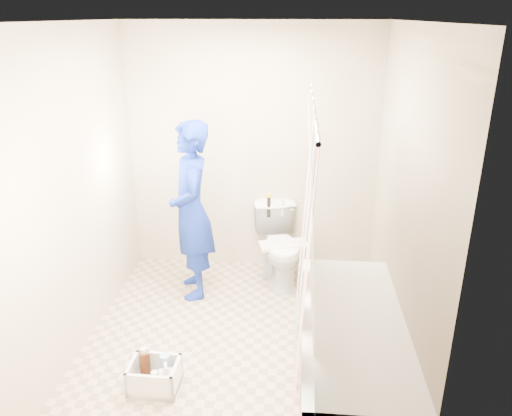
# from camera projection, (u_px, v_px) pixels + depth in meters

# --- Properties ---
(floor) EXTENTS (2.60, 2.60, 0.00)m
(floor) POSITION_uv_depth(u_px,v_px,m) (238.00, 337.00, 4.04)
(floor) COLOR tan
(floor) RESTS_ON ground
(ceiling) EXTENTS (2.40, 2.60, 0.02)m
(ceiling) POSITION_uv_depth(u_px,v_px,m) (233.00, 21.00, 3.17)
(ceiling) COLOR white
(ceiling) RESTS_ON wall_back
(wall_back) EXTENTS (2.40, 0.02, 2.40)m
(wall_back) POSITION_uv_depth(u_px,v_px,m) (252.00, 152.00, 4.81)
(wall_back) COLOR #C2B195
(wall_back) RESTS_ON ground
(wall_front) EXTENTS (2.40, 0.02, 2.40)m
(wall_front) POSITION_uv_depth(u_px,v_px,m) (202.00, 291.00, 2.40)
(wall_front) COLOR #C2B195
(wall_front) RESTS_ON ground
(wall_left) EXTENTS (0.02, 2.60, 2.40)m
(wall_left) POSITION_uv_depth(u_px,v_px,m) (75.00, 193.00, 3.70)
(wall_left) COLOR #C2B195
(wall_left) RESTS_ON ground
(wall_right) EXTENTS (0.02, 2.60, 2.40)m
(wall_right) POSITION_uv_depth(u_px,v_px,m) (405.00, 203.00, 3.51)
(wall_right) COLOR #C2B195
(wall_right) RESTS_ON ground
(bathtub) EXTENTS (0.70, 1.75, 0.50)m
(bathtub) POSITION_uv_depth(u_px,v_px,m) (351.00, 348.00, 3.48)
(bathtub) COLOR white
(bathtub) RESTS_ON ground
(curtain_rod) EXTENTS (0.02, 1.90, 0.02)m
(curtain_rod) POSITION_uv_depth(u_px,v_px,m) (313.00, 105.00, 2.89)
(curtain_rod) COLOR silver
(curtain_rod) RESTS_ON wall_back
(shower_curtain) EXTENTS (0.06, 1.75, 1.80)m
(shower_curtain) POSITION_uv_depth(u_px,v_px,m) (307.00, 249.00, 3.23)
(shower_curtain) COLOR white
(shower_curtain) RESTS_ON curtain_rod
(toilet) EXTENTS (0.58, 0.79, 0.73)m
(toilet) POSITION_uv_depth(u_px,v_px,m) (281.00, 246.00, 4.80)
(toilet) COLOR white
(toilet) RESTS_ON ground
(tank_lid) EXTENTS (0.48, 0.31, 0.03)m
(tank_lid) POSITION_uv_depth(u_px,v_px,m) (284.00, 245.00, 4.67)
(tank_lid) COLOR white
(tank_lid) RESTS_ON toilet
(tank_internals) EXTENTS (0.17, 0.08, 0.24)m
(tank_internals) POSITION_uv_depth(u_px,v_px,m) (272.00, 205.00, 4.84)
(tank_internals) COLOR black
(tank_internals) RESTS_ON toilet
(plumber) EXTENTS (0.55, 0.68, 1.62)m
(plumber) POSITION_uv_depth(u_px,v_px,m) (191.00, 211.00, 4.42)
(plumber) COLOR #0F299C
(plumber) RESTS_ON ground
(cleaning_caddy) EXTENTS (0.34, 0.28, 0.26)m
(cleaning_caddy) POSITION_uv_depth(u_px,v_px,m) (156.00, 377.00, 3.46)
(cleaning_caddy) COLOR white
(cleaning_caddy) RESTS_ON ground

